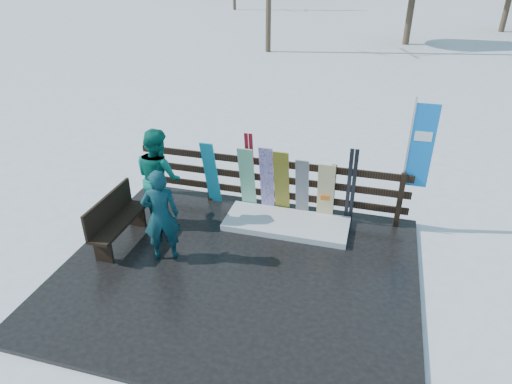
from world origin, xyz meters
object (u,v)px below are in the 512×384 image
(bench, at_px, (115,218))
(rental_flag, at_px, (417,151))
(snowboard_2, at_px, (282,183))
(snowboard_4, at_px, (302,189))
(snowboard_0, at_px, (211,174))
(person_front, at_px, (161,216))
(snowboard_1, at_px, (247,179))
(person_back, at_px, (159,177))
(snowboard_5, at_px, (326,193))
(snowboard_3, at_px, (267,180))

(bench, xyz_separation_m, rental_flag, (5.16, 2.01, 1.09))
(snowboard_2, distance_m, snowboard_4, 0.42)
(snowboard_0, bearing_deg, person_front, -95.47)
(snowboard_0, xyz_separation_m, snowboard_2, (1.49, 0.00, -0.01))
(snowboard_1, height_order, person_back, person_back)
(snowboard_4, xyz_separation_m, person_front, (-2.09, -1.93, 0.18))
(snowboard_4, height_order, rental_flag, rental_flag)
(bench, distance_m, snowboard_5, 4.00)
(snowboard_4, xyz_separation_m, snowboard_5, (0.47, 0.00, -0.03))
(snowboard_1, bearing_deg, snowboard_2, -0.00)
(bench, height_order, snowboard_5, snowboard_5)
(snowboard_3, height_order, person_back, person_back)
(snowboard_0, relative_size, snowboard_2, 1.02)
(person_back, bearing_deg, bench, 95.95)
(snowboard_1, height_order, person_front, person_front)
(snowboard_3, relative_size, snowboard_5, 1.17)
(snowboard_0, relative_size, snowboard_4, 1.12)
(snowboard_2, bearing_deg, rental_flag, 6.29)
(bench, bearing_deg, snowboard_3, 35.88)
(snowboard_0, height_order, snowboard_5, snowboard_0)
(snowboard_2, bearing_deg, snowboard_1, 180.00)
(snowboard_1, distance_m, rental_flag, 3.29)
(bench, height_order, rental_flag, rental_flag)
(snowboard_3, height_order, person_front, person_front)
(bench, height_order, person_back, person_back)
(snowboard_0, bearing_deg, snowboard_3, 0.00)
(snowboard_2, height_order, snowboard_5, snowboard_2)
(snowboard_1, relative_size, snowboard_5, 1.14)
(snowboard_2, bearing_deg, person_front, -130.93)
(snowboard_2, xyz_separation_m, snowboard_4, (0.41, 0.00, -0.06))
(snowboard_0, height_order, snowboard_1, snowboard_0)
(snowboard_5, xyz_separation_m, rental_flag, (1.57, 0.27, 0.95))
(person_back, bearing_deg, snowboard_0, -99.02)
(person_back, bearing_deg, snowboard_5, -131.97)
(person_front, bearing_deg, person_back, -87.66)
(snowboard_4, bearing_deg, snowboard_1, 180.00)
(snowboard_2, height_order, person_back, person_back)
(snowboard_0, distance_m, snowboard_3, 1.19)
(bench, bearing_deg, snowboard_2, 32.74)
(rental_flag, bearing_deg, snowboard_2, -173.71)
(snowboard_5, bearing_deg, snowboard_1, 180.00)
(snowboard_1, distance_m, snowboard_3, 0.41)
(rental_flag, relative_size, person_back, 1.33)
(person_back, bearing_deg, snowboard_4, -129.50)
(bench, xyz_separation_m, person_back, (0.47, 0.92, 0.46))
(snowboard_0, height_order, snowboard_2, snowboard_0)
(bench, distance_m, person_back, 1.13)
(snowboard_1, distance_m, snowboard_5, 1.60)
(bench, relative_size, snowboard_4, 1.07)
(snowboard_1, bearing_deg, person_back, -151.57)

